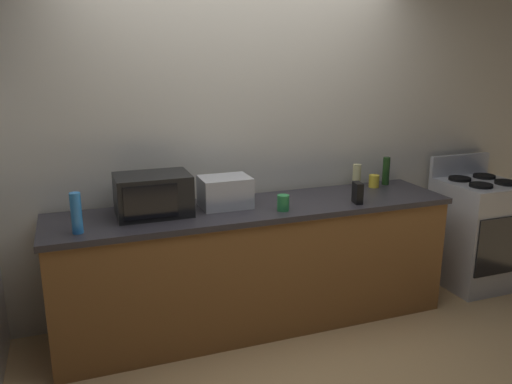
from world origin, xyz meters
The scene contains 12 objects.
ground_plane centered at (0.00, 0.00, 0.00)m, with size 8.00×8.00×0.00m, color tan.
back_wall centered at (0.00, 0.81, 1.35)m, with size 6.40×0.10×2.70m, color beige.
counter_run centered at (0.00, 0.40, 0.45)m, with size 2.84×0.64×0.90m.
stove_range centered at (2.00, 0.40, 0.46)m, with size 0.60×0.61×1.08m.
microwave centered at (-0.70, 0.45, 1.04)m, with size 0.48×0.35×0.27m.
toaster_oven centered at (-0.21, 0.46, 1.01)m, with size 0.34×0.26×0.21m, color #B7BABF.
cordless_phone centered at (0.70, 0.22, 0.98)m, with size 0.05×0.11×0.15m, color black.
bottle_wine centered at (1.20, 0.61, 1.01)m, with size 0.06×0.06×0.22m, color #1E3F19.
bottle_spray_cleaner centered at (-1.18, 0.24, 1.02)m, with size 0.06×0.06×0.25m, color #338CE5.
bottle_vinegar centered at (0.93, 0.62, 0.99)m, with size 0.06×0.06×0.18m, color beige.
mug_green centered at (0.13, 0.23, 0.95)m, with size 0.08×0.08×0.11m, color #2D8C47.
mug_yellow centered at (1.06, 0.57, 0.95)m, with size 0.08×0.08×0.10m, color yellow.
Camera 1 is at (-1.18, -2.81, 1.92)m, focal length 35.97 mm.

